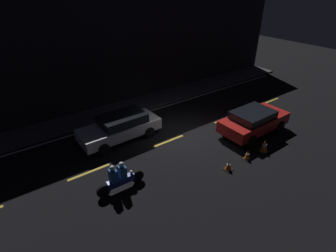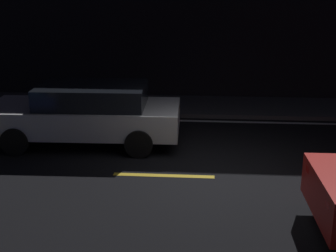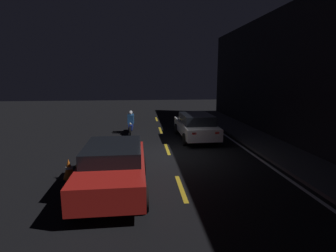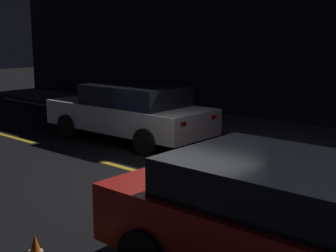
# 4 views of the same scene
# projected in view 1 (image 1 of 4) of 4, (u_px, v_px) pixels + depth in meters

# --- Properties ---
(ground_plane) EXTENTS (56.00, 56.00, 0.00)m
(ground_plane) POSITION_uv_depth(u_px,v_px,m) (183.00, 135.00, 14.83)
(ground_plane) COLOR black
(raised_curb) EXTENTS (28.00, 2.14, 0.11)m
(raised_curb) POSITION_uv_depth(u_px,v_px,m) (138.00, 104.00, 18.35)
(raised_curb) COLOR #424244
(raised_curb) RESTS_ON ground
(building_front) EXTENTS (28.00, 0.30, 6.98)m
(building_front) POSITION_uv_depth(u_px,v_px,m) (126.00, 51.00, 17.51)
(building_front) COLOR black
(building_front) RESTS_ON ground
(lane_dash_b) EXTENTS (2.00, 0.14, 0.01)m
(lane_dash_b) POSITION_uv_depth(u_px,v_px,m) (89.00, 172.00, 12.04)
(lane_dash_b) COLOR gold
(lane_dash_b) RESTS_ON ground
(lane_dash_c) EXTENTS (2.00, 0.14, 0.01)m
(lane_dash_c) POSITION_uv_depth(u_px,v_px,m) (168.00, 141.00, 14.32)
(lane_dash_c) COLOR gold
(lane_dash_c) RESTS_ON ground
(lane_dash_d) EXTENTS (2.00, 0.14, 0.01)m
(lane_dash_d) POSITION_uv_depth(u_px,v_px,m) (226.00, 118.00, 16.60)
(lane_dash_d) COLOR gold
(lane_dash_d) RESTS_ON ground
(lane_dash_e) EXTENTS (2.00, 0.14, 0.01)m
(lane_dash_e) POSITION_uv_depth(u_px,v_px,m) (270.00, 101.00, 18.88)
(lane_dash_e) COLOR gold
(lane_dash_e) RESTS_ON ground
(lane_solid_kerb) EXTENTS (25.20, 0.14, 0.01)m
(lane_solid_kerb) POSITION_uv_depth(u_px,v_px,m) (148.00, 112.00, 17.45)
(lane_solid_kerb) COLOR silver
(lane_solid_kerb) RESTS_ON ground
(sedan_white) EXTENTS (4.44, 1.93, 1.40)m
(sedan_white) POSITION_uv_depth(u_px,v_px,m) (121.00, 126.00, 14.21)
(sedan_white) COLOR silver
(sedan_white) RESTS_ON ground
(taxi_red) EXTENTS (4.19, 2.01, 1.40)m
(taxi_red) POSITION_uv_depth(u_px,v_px,m) (254.00, 121.00, 14.75)
(taxi_red) COLOR red
(taxi_red) RESTS_ON ground
(motorcycle) EXTENTS (2.14, 0.37, 1.36)m
(motorcycle) POSITION_uv_depth(u_px,v_px,m) (119.00, 178.00, 10.75)
(motorcycle) COLOR black
(motorcycle) RESTS_ON ground
(traffic_cone_near) EXTENTS (0.40, 0.40, 0.48)m
(traffic_cone_near) POSITION_uv_depth(u_px,v_px,m) (228.00, 166.00, 12.09)
(traffic_cone_near) COLOR black
(traffic_cone_near) RESTS_ON ground
(traffic_cone_mid) EXTENTS (0.38, 0.38, 0.51)m
(traffic_cone_mid) POSITION_uv_depth(u_px,v_px,m) (247.00, 155.00, 12.77)
(traffic_cone_mid) COLOR black
(traffic_cone_mid) RESTS_ON ground
(traffic_cone_far) EXTENTS (0.52, 0.52, 0.71)m
(traffic_cone_far) POSITION_uv_depth(u_px,v_px,m) (264.00, 146.00, 13.30)
(traffic_cone_far) COLOR black
(traffic_cone_far) RESTS_ON ground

